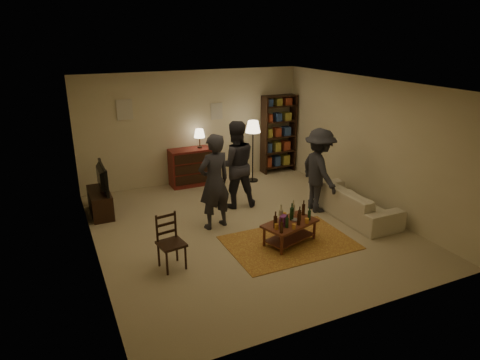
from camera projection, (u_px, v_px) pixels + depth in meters
floor at (246, 227)px, 8.22m from camera, size 6.00×6.00×0.00m
room_shell at (166, 110)px, 9.91m from camera, size 6.00×6.00×6.00m
rug at (289, 242)px, 7.60m from camera, size 2.20×1.50×0.01m
coffee_table at (290, 224)px, 7.48m from camera, size 1.09×0.80×0.74m
dining_chair at (170, 240)px, 6.70m from camera, size 0.45×0.45×0.90m
tv_stand at (100, 197)px, 8.67m from camera, size 0.40×1.00×1.06m
dresser at (191, 166)px, 10.31m from camera, size 1.00×0.50×1.36m
bookshelf at (278, 133)px, 11.14m from camera, size 0.90×0.34×2.02m
floor_lamp at (253, 131)px, 10.30m from camera, size 0.36×0.36×1.52m
sofa at (353, 201)px, 8.64m from camera, size 0.81×2.08×0.61m
person_left at (214, 182)px, 7.93m from camera, size 0.74×0.57×1.83m
person_right at (235, 165)px, 8.91m from camera, size 1.00×0.84×1.85m
person_by_sofa at (319, 171)px, 8.71m from camera, size 0.74×1.17×1.74m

